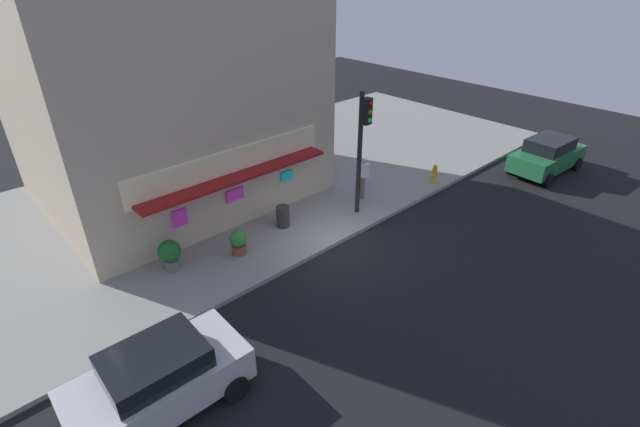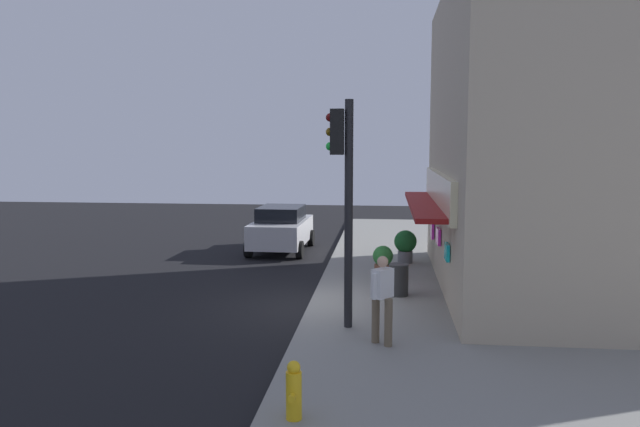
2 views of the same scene
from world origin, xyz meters
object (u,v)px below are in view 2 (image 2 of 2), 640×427
Objects in this scene: trash_can at (398,280)px; parked_car_silver at (281,228)px; traffic_light at (344,183)px; potted_plant_by_doorway at (383,260)px; potted_plant_by_window at (405,244)px; pedestrian at (382,296)px; fire_hydrant at (294,391)px.

trash_can is 8.18m from parked_car_silver.
traffic_light is 5.31× the size of potted_plant_by_doorway.
potted_plant_by_window is at bearing 161.23° from potted_plant_by_doorway.
pedestrian is (3.99, -0.40, 0.57)m from trash_can.
pedestrian reaches higher than fire_hydrant.
pedestrian reaches higher than parked_car_silver.
parked_car_silver is at bearing -169.61° from fire_hydrant.
traffic_light is 5.86m from potted_plant_by_doorway.
potted_plant_by_window is 5.25m from parked_car_silver.
fire_hydrant is at bearing -4.94° from traffic_light.
traffic_light is 5.31m from fire_hydrant.
potted_plant_by_doorway is at bearing 172.85° from fire_hydrant.
traffic_light is 5.60× the size of fire_hydrant.
potted_plant_by_window is 0.27× the size of parked_car_silver.
parked_car_silver reaches higher than potted_plant_by_doorway.
traffic_light is 2.55m from pedestrian.
potted_plant_by_window reaches higher than fire_hydrant.
traffic_light is 10.59m from parked_car_silver.
traffic_light is 4.15m from trash_can.
trash_can is at bearing 174.25° from pedestrian.
parked_car_silver is at bearing -140.54° from potted_plant_by_doorway.
trash_can is 4.43m from potted_plant_by_window.
trash_can is at bearing 31.57° from parked_car_silver.
potted_plant_by_window is at bearing 175.17° from pedestrian.
potted_plant_by_doorway is 2.26m from potted_plant_by_window.
traffic_light is at bearing 175.06° from fire_hydrant.
fire_hydrant is 12.02m from potted_plant_by_window.
trash_can is 4.05m from pedestrian.
traffic_light is 2.75× the size of pedestrian.
fire_hydrant is at bearing -12.40° from trash_can.
trash_can is (-2.89, 1.24, -2.71)m from traffic_light.
parked_car_silver is at bearing -119.11° from potted_plant_by_window.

